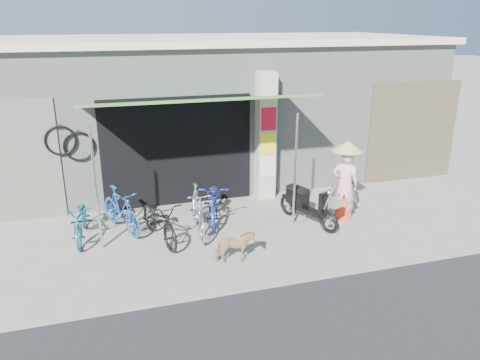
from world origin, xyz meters
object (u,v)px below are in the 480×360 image
object	(u,v)px
bike_blue	(121,210)
nun	(345,181)
bike_black	(159,220)
street_dog	(235,247)
bike_teal	(81,220)
bike_silver	(198,210)
bike_navy	(214,201)
moped	(307,204)

from	to	relation	value
bike_blue	nun	distance (m)	4.68
bike_black	street_dog	size ratio (longest dim) A/B	2.30
street_dog	nun	size ratio (longest dim) A/B	0.41
bike_blue	street_dog	distance (m)	2.67
bike_black	street_dog	world-z (taller)	bike_black
bike_black	bike_blue	bearing A→B (deg)	120.36
bike_teal	nun	size ratio (longest dim) A/B	0.89
street_dog	nun	world-z (taller)	nun
bike_silver	bike_navy	size ratio (longest dim) A/B	0.96
bike_blue	bike_navy	world-z (taller)	bike_blue
bike_black	street_dog	distance (m)	1.70
bike_silver	bike_blue	bearing A→B (deg)	163.01
bike_black	street_dog	bearing A→B (deg)	-61.95
bike_black	moped	world-z (taller)	moped
street_dog	moped	xyz separation A→B (m)	(1.92, 1.21, 0.12)
bike_blue	street_dog	bearing A→B (deg)	-70.72
street_dog	bike_teal	bearing A→B (deg)	59.09
bike_black	bike_navy	size ratio (longest dim) A/B	0.96
bike_teal	street_dog	size ratio (longest dim) A/B	2.15
bike_blue	moped	bearing A→B (deg)	-35.09
bike_teal	bike_silver	bearing A→B (deg)	-5.64
street_dog	moped	distance (m)	2.27
bike_blue	bike_navy	bearing A→B (deg)	-25.99
bike_blue	bike_navy	distance (m)	1.92
bike_teal	street_dog	world-z (taller)	bike_teal
bike_blue	nun	world-z (taller)	nun
moped	nun	size ratio (longest dim) A/B	0.90
bike_silver	moped	bearing A→B (deg)	-0.89
moped	nun	distance (m)	0.95
bike_silver	nun	world-z (taller)	nun
bike_black	bike_silver	size ratio (longest dim) A/B	1.01
bike_teal	bike_silver	size ratio (longest dim) A/B	0.94
bike_black	bike_navy	xyz separation A→B (m)	(1.24, 0.62, 0.02)
bike_teal	bike_black	xyz separation A→B (m)	(1.45, -0.51, 0.03)
bike_blue	nun	bearing A→B (deg)	-33.45
bike_silver	street_dog	bearing A→B (deg)	-71.62
bike_navy	moped	size ratio (longest dim) A/B	1.09
street_dog	bike_blue	bearing A→B (deg)	46.65
bike_teal	bike_black	size ratio (longest dim) A/B	0.94
bike_silver	street_dog	size ratio (longest dim) A/B	2.29
bike_silver	bike_teal	bearing A→B (deg)	173.97
bike_silver	bike_black	bearing A→B (deg)	-166.59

